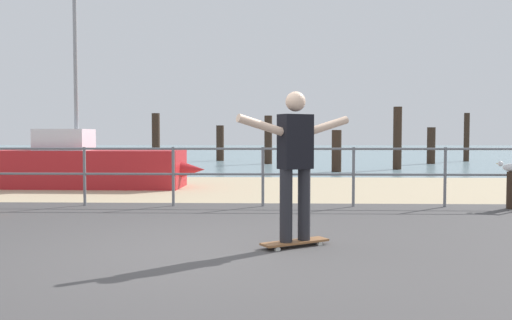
# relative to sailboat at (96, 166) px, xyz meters

# --- Properties ---
(ground_plane) EXTENTS (24.00, 10.00, 0.04)m
(ground_plane) POSITION_rel_sailboat_xyz_m (3.46, -7.87, -0.53)
(ground_plane) COLOR #474444
(ground_plane) RESTS_ON ground
(beach_strip) EXTENTS (24.00, 6.00, 0.04)m
(beach_strip) POSITION_rel_sailboat_xyz_m (3.46, 0.13, -0.53)
(beach_strip) COLOR tan
(beach_strip) RESTS_ON ground
(sea_surface) EXTENTS (72.00, 50.00, 0.04)m
(sea_surface) POSITION_rel_sailboat_xyz_m (3.46, 28.13, -0.53)
(sea_surface) COLOR #75939E
(sea_surface) RESTS_ON ground
(railing_fence) EXTENTS (12.57, 0.05, 1.05)m
(railing_fence) POSITION_rel_sailboat_xyz_m (2.45, -3.27, 0.17)
(railing_fence) COLOR slate
(railing_fence) RESTS_ON ground
(sailboat) EXTENTS (4.97, 1.49, 5.71)m
(sailboat) POSITION_rel_sailboat_xyz_m (0.00, 0.00, 0.00)
(sailboat) COLOR #B21E23
(sailboat) RESTS_ON ground
(skateboard) EXTENTS (0.79, 0.59, 0.08)m
(skateboard) POSITION_rel_sailboat_xyz_m (4.44, -6.61, -0.46)
(skateboard) COLOR brown
(skateboard) RESTS_ON ground
(skateboarder) EXTENTS (1.28, 0.84, 1.65)m
(skateboarder) POSITION_rel_sailboat_xyz_m (4.44, -6.61, 0.49)
(skateboarder) COLOR #26262B
(skateboarder) RESTS_ON skateboard
(bollard_short) EXTENTS (0.18, 0.18, 0.64)m
(bollard_short) POSITION_rel_sailboat_xyz_m (8.21, -3.45, -0.20)
(bollard_short) COLOR #332319
(bollard_short) RESTS_ON ground
(seagull) EXTENTS (0.43, 0.32, 0.18)m
(seagull) POSITION_rel_sailboat_xyz_m (8.20, -3.44, 0.19)
(seagull) COLOR white
(seagull) RESTS_ON bollard_short
(groyne_post_0) EXTENTS (0.33, 0.33, 2.17)m
(groyne_post_0) POSITION_rel_sailboat_xyz_m (-0.70, 9.64, 0.56)
(groyne_post_0) COLOR #332319
(groyne_post_0) RESTS_ON ground
(groyne_post_1) EXTENTS (0.37, 0.37, 1.73)m
(groyne_post_1) POSITION_rel_sailboat_xyz_m (1.65, 13.13, 0.34)
(groyne_post_1) COLOR #332319
(groyne_post_1) RESTS_ON ground
(groyne_post_2) EXTENTS (0.33, 0.33, 2.10)m
(groyne_post_2) POSITION_rel_sailboat_xyz_m (4.00, 10.47, 0.52)
(groyne_post_2) COLOR #332319
(groyne_post_2) RESTS_ON ground
(groyne_post_3) EXTENTS (0.33, 0.33, 1.43)m
(groyne_post_3) POSITION_rel_sailboat_xyz_m (6.35, 5.55, 0.19)
(groyne_post_3) COLOR #332319
(groyne_post_3) RESTS_ON ground
(groyne_post_4) EXTENTS (0.31, 0.31, 2.28)m
(groyne_post_4) POSITION_rel_sailboat_xyz_m (8.69, 6.89, 0.61)
(groyne_post_4) COLOR #332319
(groyne_post_4) RESTS_ON ground
(groyne_post_5) EXTENTS (0.35, 0.35, 1.60)m
(groyne_post_5) POSITION_rel_sailboat_xyz_m (11.04, 10.74, 0.27)
(groyne_post_5) COLOR #332319
(groyne_post_5) RESTS_ON ground
(groyne_post_6) EXTENTS (0.26, 0.26, 2.31)m
(groyne_post_6) POSITION_rel_sailboat_xyz_m (13.39, 13.07, 0.63)
(groyne_post_6) COLOR #332319
(groyne_post_6) RESTS_ON ground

